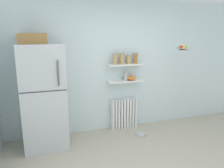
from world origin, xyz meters
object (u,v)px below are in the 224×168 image
at_px(shelf_bowl, 131,78).
at_px(hanging_fruit_basket, 183,48).
at_px(storage_jar_3, 136,58).
at_px(vase, 126,76).
at_px(refrigerator, 44,95).
at_px(storage_jar_1, 122,58).
at_px(pet_food_bowl, 141,134).
at_px(storage_jar_0, 115,59).
at_px(storage_jar_2, 129,59).
at_px(radiator, 124,113).

height_order(shelf_bowl, hanging_fruit_basket, hanging_fruit_basket).
bearing_deg(storage_jar_3, vase, 180.00).
bearing_deg(refrigerator, shelf_bowl, 7.76).
bearing_deg(storage_jar_1, pet_food_bowl, -58.88).
bearing_deg(storage_jar_0, storage_jar_3, 0.00).
bearing_deg(storage_jar_2, hanging_fruit_basket, -19.62).
height_order(refrigerator, storage_jar_0, refrigerator).
xyz_separation_m(refrigerator, storage_jar_1, (1.50, 0.23, 0.54)).
xyz_separation_m(storage_jar_3, shelf_bowl, (-0.08, 0.00, -0.40)).
bearing_deg(storage_jar_3, storage_jar_1, 180.00).
relative_size(radiator, storage_jar_1, 2.80).
bearing_deg(storage_jar_0, radiator, 7.94).
height_order(radiator, vase, vase).
bearing_deg(refrigerator, hanging_fruit_basket, -2.55).
relative_size(shelf_bowl, pet_food_bowl, 1.00).
xyz_separation_m(vase, hanging_fruit_basket, (1.04, -0.35, 0.56)).
bearing_deg(storage_jar_0, storage_jar_1, 0.00).
bearing_deg(hanging_fruit_basket, storage_jar_2, 160.38).
relative_size(refrigerator, storage_jar_0, 8.79).
bearing_deg(storage_jar_0, storage_jar_2, 0.00).
xyz_separation_m(refrigerator, pet_food_bowl, (1.76, -0.19, -0.91)).
relative_size(radiator, hanging_fruit_basket, 2.30).
bearing_deg(vase, storage_jar_2, 0.00).
height_order(storage_jar_0, shelf_bowl, storage_jar_0).
xyz_separation_m(refrigerator, storage_jar_0, (1.36, 0.23, 0.54)).
xyz_separation_m(storage_jar_1, vase, (0.09, 0.00, -0.36)).
relative_size(storage_jar_1, pet_food_bowl, 1.14).
relative_size(storage_jar_1, vase, 1.34).
xyz_separation_m(storage_jar_0, shelf_bowl, (0.35, 0.00, -0.40)).
bearing_deg(storage_jar_2, pet_food_bowl, -75.37).
relative_size(storage_jar_1, shelf_bowl, 1.14).
relative_size(radiator, shelf_bowl, 3.19).
bearing_deg(hanging_fruit_basket, refrigerator, 177.45).
relative_size(storage_jar_2, hanging_fruit_basket, 0.65).
xyz_separation_m(storage_jar_0, vase, (0.23, 0.00, -0.36)).
bearing_deg(storage_jar_1, vase, 0.00).
height_order(storage_jar_0, hanging_fruit_basket, hanging_fruit_basket).
height_order(storage_jar_2, pet_food_bowl, storage_jar_2).
bearing_deg(radiator, refrigerator, -170.53).
xyz_separation_m(radiator, storage_jar_1, (-0.07, -0.03, 1.16)).
relative_size(shelf_bowl, hanging_fruit_basket, 0.72).
bearing_deg(radiator, pet_food_bowl, -68.03).
bearing_deg(refrigerator, storage_jar_3, 7.40).
bearing_deg(hanging_fruit_basket, shelf_bowl, 159.19).
distance_m(radiator, storage_jar_3, 1.18).
relative_size(storage_jar_0, pet_food_bowl, 1.13).
bearing_deg(pet_food_bowl, vase, 111.54).
bearing_deg(storage_jar_1, storage_jar_0, -180.00).
relative_size(storage_jar_2, storage_jar_3, 0.81).
bearing_deg(hanging_fruit_basket, storage_jar_0, 164.58).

